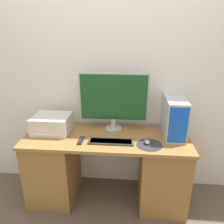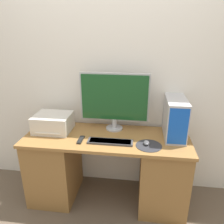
# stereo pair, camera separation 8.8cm
# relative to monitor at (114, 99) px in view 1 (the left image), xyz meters

# --- Properties ---
(ground_plane) EXTENTS (12.00, 12.00, 0.00)m
(ground_plane) POSITION_rel_monitor_xyz_m (-0.05, -0.48, -1.07)
(ground_plane) COLOR brown
(wall_back) EXTENTS (6.40, 0.05, 2.70)m
(wall_back) POSITION_rel_monitor_xyz_m (-0.05, 0.16, 0.28)
(wall_back) COLOR white
(wall_back) RESTS_ON ground_plane
(desk) EXTENTS (1.59, 0.59, 0.75)m
(desk) POSITION_rel_monitor_xyz_m (-0.05, -0.19, -0.68)
(desk) COLOR olive
(desk) RESTS_ON ground_plane
(monitor) EXTENTS (0.69, 0.17, 0.59)m
(monitor) POSITION_rel_monitor_xyz_m (0.00, 0.00, 0.00)
(monitor) COLOR #B7B7BC
(monitor) RESTS_ON desk
(keyboard) EXTENTS (0.41, 0.11, 0.02)m
(keyboard) POSITION_rel_monitor_xyz_m (-0.00, -0.30, -0.31)
(keyboard) COLOR #3D3D42
(keyboard) RESTS_ON desk
(mousepad) EXTENTS (0.23, 0.23, 0.00)m
(mousepad) POSITION_rel_monitor_xyz_m (0.35, -0.32, -0.32)
(mousepad) COLOR #2D2D33
(mousepad) RESTS_ON desk
(mouse) EXTENTS (0.05, 0.08, 0.03)m
(mouse) POSITION_rel_monitor_xyz_m (0.33, -0.30, -0.31)
(mouse) COLOR #4C4C51
(mouse) RESTS_ON mousepad
(computer_tower) EXTENTS (0.19, 0.48, 0.37)m
(computer_tower) POSITION_rel_monitor_xyz_m (0.59, -0.05, -0.14)
(computer_tower) COLOR #B2B2B7
(computer_tower) RESTS_ON desk
(printer) EXTENTS (0.36, 0.31, 0.17)m
(printer) POSITION_rel_monitor_xyz_m (-0.61, -0.12, -0.24)
(printer) COLOR beige
(printer) RESTS_ON desk
(remote_control) EXTENTS (0.04, 0.14, 0.02)m
(remote_control) POSITION_rel_monitor_xyz_m (-0.28, -0.30, -0.32)
(remote_control) COLOR black
(remote_control) RESTS_ON desk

